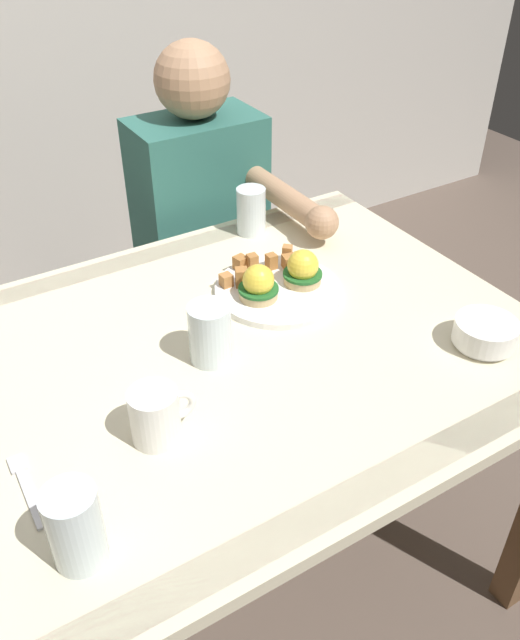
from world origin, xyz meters
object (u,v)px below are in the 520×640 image
at_px(fork, 25,486).
at_px(eggs_benedict_plate, 278,282).
at_px(water_glass_extra, 76,529).
at_px(dining_table, 228,391).
at_px(diner_person, 207,227).
at_px(water_glass_near, 210,337).
at_px(fruit_bowl, 485,333).
at_px(coffee_mug, 156,414).
at_px(water_glass_far, 251,214).

bearing_deg(fork, eggs_benedict_plate, 21.82).
bearing_deg(water_glass_extra, dining_table, 37.05).
distance_m(eggs_benedict_plate, water_glass_extra, 0.70).
relative_size(dining_table, water_glass_extra, 9.53).
bearing_deg(diner_person, water_glass_extra, -126.18).
height_order(water_glass_near, water_glass_extra, water_glass_extra).
relative_size(eggs_benedict_plate, fruit_bowl, 2.25).
xyz_separation_m(dining_table, eggs_benedict_plate, (0.19, 0.11, 0.13)).
bearing_deg(eggs_benedict_plate, water_glass_near, -152.00).
relative_size(water_glass_near, diner_person, 0.10).
distance_m(eggs_benedict_plate, diner_person, 0.51).
bearing_deg(fruit_bowl, eggs_benedict_plate, 123.29).
distance_m(coffee_mug, water_glass_far, 0.70).
height_order(dining_table, water_glass_extra, water_glass_extra).
distance_m(fruit_bowl, water_glass_extra, 0.81).
bearing_deg(dining_table, water_glass_near, -167.09).
height_order(coffee_mug, water_glass_extra, water_glass_extra).
bearing_deg(water_glass_near, fruit_bowl, -27.34).
height_order(fruit_bowl, diner_person, diner_person).
xyz_separation_m(dining_table, water_glass_far, (0.28, 0.37, 0.16)).
bearing_deg(water_glass_near, diner_person, 63.41).
distance_m(fruit_bowl, water_glass_far, 0.63).
bearing_deg(eggs_benedict_plate, fruit_bowl, -56.71).
relative_size(coffee_mug, diner_person, 0.10).
height_order(dining_table, fork, fork).
distance_m(dining_table, water_glass_near, 0.16).
bearing_deg(fruit_bowl, coffee_mug, 170.40).
bearing_deg(diner_person, water_glass_near, -116.59).
height_order(fruit_bowl, water_glass_near, water_glass_near).
relative_size(water_glass_near, water_glass_far, 1.01).
xyz_separation_m(fruit_bowl, water_glass_extra, (-0.80, -0.04, 0.03)).
bearing_deg(fruit_bowl, water_glass_near, 152.66).
distance_m(water_glass_near, water_glass_extra, 0.44).
bearing_deg(eggs_benedict_plate, dining_table, -149.44).
bearing_deg(water_glass_far, fruit_bowl, -76.68).
distance_m(eggs_benedict_plate, fork, 0.65).
height_order(fork, water_glass_extra, water_glass_extra).
xyz_separation_m(water_glass_near, diner_person, (0.30, 0.61, -0.14)).
distance_m(coffee_mug, diner_person, 0.89).
bearing_deg(dining_table, fruit_bowl, -30.17).
bearing_deg(water_glass_far, coffee_mug, -133.18).
relative_size(fork, water_glass_far, 1.35).
height_order(dining_table, water_glass_near, water_glass_near).
bearing_deg(dining_table, diner_person, 65.92).
distance_m(eggs_benedict_plate, water_glass_far, 0.28).
bearing_deg(water_glass_extra, water_glass_far, 45.03).
height_order(water_glass_far, diner_person, diner_person).
distance_m(water_glass_near, diner_person, 0.70).
bearing_deg(coffee_mug, water_glass_far, 46.82).
height_order(eggs_benedict_plate, water_glass_far, water_glass_far).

